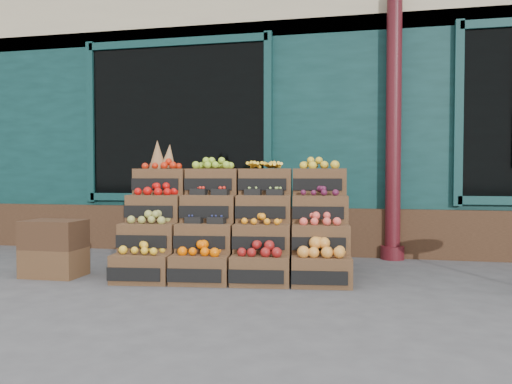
# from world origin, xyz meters

# --- Properties ---
(ground) EXTENTS (60.00, 60.00, 0.00)m
(ground) POSITION_xyz_m (0.00, 0.00, 0.00)
(ground) COLOR #464649
(ground) RESTS_ON ground
(shop_facade) EXTENTS (12.00, 6.24, 4.80)m
(shop_facade) POSITION_xyz_m (0.00, 5.11, 2.40)
(shop_facade) COLOR #0E3130
(shop_facade) RESTS_ON ground
(crate_display) EXTENTS (2.35, 1.34, 1.40)m
(crate_display) POSITION_xyz_m (-0.43, 0.79, 0.43)
(crate_display) COLOR #4D331E
(crate_display) RESTS_ON ground
(spare_crates) EXTENTS (0.57, 0.40, 0.57)m
(spare_crates) POSITION_xyz_m (-2.19, 0.29, 0.28)
(spare_crates) COLOR #4D331E
(spare_crates) RESTS_ON ground
(shopkeeper) EXTENTS (0.93, 0.75, 2.21)m
(shopkeeper) POSITION_xyz_m (-1.87, 2.97, 1.11)
(shopkeeper) COLOR #1A5B1B
(shopkeeper) RESTS_ON ground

